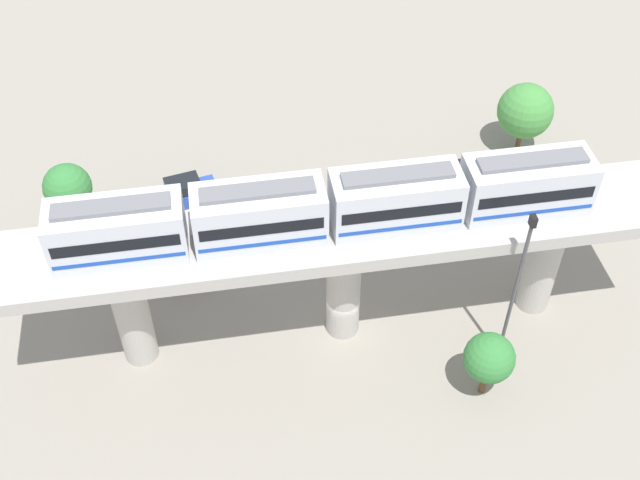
{
  "coord_description": "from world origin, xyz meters",
  "views": [
    {
      "loc": [
        -28.83,
        6.12,
        36.88
      ],
      "look_at": [
        2.5,
        0.92,
        4.95
      ],
      "focal_mm": 44.75,
      "sensor_mm": 36.0,
      "label": 1
    }
  ],
  "objects_px": {
    "parked_car_blue": "(186,192)",
    "tree_far_corner": "(525,111)",
    "parked_car_white": "(471,177)",
    "train": "(328,207)",
    "parked_car_black": "(183,261)",
    "tree_near_viaduct": "(67,187)",
    "signal_post": "(516,285)",
    "tree_mid_lot": "(489,358)"
  },
  "relations": [
    {
      "from": "train",
      "to": "signal_post",
      "type": "height_order",
      "value": "train"
    },
    {
      "from": "parked_car_black",
      "to": "tree_near_viaduct",
      "type": "height_order",
      "value": "tree_near_viaduct"
    },
    {
      "from": "train",
      "to": "tree_far_corner",
      "type": "bearing_deg",
      "value": -49.28
    },
    {
      "from": "parked_car_white",
      "to": "parked_car_blue",
      "type": "relative_size",
      "value": 0.95
    },
    {
      "from": "tree_near_viaduct",
      "to": "tree_far_corner",
      "type": "distance_m",
      "value": 31.64
    },
    {
      "from": "parked_car_blue",
      "to": "signal_post",
      "type": "distance_m",
      "value": 23.92
    },
    {
      "from": "tree_near_viaduct",
      "to": "signal_post",
      "type": "height_order",
      "value": "signal_post"
    },
    {
      "from": "tree_near_viaduct",
      "to": "tree_far_corner",
      "type": "bearing_deg",
      "value": -84.1
    },
    {
      "from": "train",
      "to": "signal_post",
      "type": "distance_m",
      "value": 10.66
    },
    {
      "from": "parked_car_white",
      "to": "signal_post",
      "type": "relative_size",
      "value": 0.39
    },
    {
      "from": "train",
      "to": "parked_car_black",
      "type": "distance_m",
      "value": 13.61
    },
    {
      "from": "parked_car_blue",
      "to": "tree_far_corner",
      "type": "relative_size",
      "value": 0.83
    },
    {
      "from": "parked_car_black",
      "to": "signal_post",
      "type": "distance_m",
      "value": 20.55
    },
    {
      "from": "train",
      "to": "tree_near_viaduct",
      "type": "relative_size",
      "value": 5.38
    },
    {
      "from": "parked_car_black",
      "to": "tree_mid_lot",
      "type": "bearing_deg",
      "value": -123.85
    },
    {
      "from": "parked_car_black",
      "to": "tree_mid_lot",
      "type": "distance_m",
      "value": 19.78
    },
    {
      "from": "parked_car_black",
      "to": "tree_near_viaduct",
      "type": "distance_m",
      "value": 8.77
    },
    {
      "from": "tree_near_viaduct",
      "to": "tree_mid_lot",
      "type": "height_order",
      "value": "tree_near_viaduct"
    },
    {
      "from": "tree_near_viaduct",
      "to": "tree_far_corner",
      "type": "relative_size",
      "value": 0.95
    },
    {
      "from": "parked_car_blue",
      "to": "tree_near_viaduct",
      "type": "xyz_separation_m",
      "value": [
        -1.52,
        7.16,
        2.79
      ]
    },
    {
      "from": "parked_car_black",
      "to": "tree_near_viaduct",
      "type": "xyz_separation_m",
      "value": [
        4.92,
        6.71,
        2.79
      ]
    },
    {
      "from": "parked_car_black",
      "to": "parked_car_white",
      "type": "height_order",
      "value": "same"
    },
    {
      "from": "tree_mid_lot",
      "to": "parked_car_black",
      "type": "bearing_deg",
      "value": 53.01
    },
    {
      "from": "train",
      "to": "parked_car_white",
      "type": "xyz_separation_m",
      "value": [
        11.05,
        -12.08,
        -9.04
      ]
    },
    {
      "from": "tree_mid_lot",
      "to": "tree_far_corner",
      "type": "bearing_deg",
      "value": -24.4
    },
    {
      "from": "tree_near_viaduct",
      "to": "signal_post",
      "type": "bearing_deg",
      "value": -121.07
    },
    {
      "from": "tree_mid_lot",
      "to": "train",
      "type": "bearing_deg",
      "value": 53.73
    },
    {
      "from": "train",
      "to": "parked_car_black",
      "type": "xyz_separation_m",
      "value": [
        6.21,
        8.05,
        -9.04
      ]
    },
    {
      "from": "parked_car_white",
      "to": "tree_near_viaduct",
      "type": "distance_m",
      "value": 26.99
    },
    {
      "from": "train",
      "to": "tree_mid_lot",
      "type": "distance_m",
      "value": 11.68
    },
    {
      "from": "parked_car_white",
      "to": "tree_near_viaduct",
      "type": "height_order",
      "value": "tree_near_viaduct"
    },
    {
      "from": "parked_car_white",
      "to": "tree_mid_lot",
      "type": "xyz_separation_m",
      "value": [
        -16.65,
        4.44,
        2.21
      ]
    },
    {
      "from": "parked_car_blue",
      "to": "tree_near_viaduct",
      "type": "distance_m",
      "value": 7.83
    },
    {
      "from": "train",
      "to": "tree_far_corner",
      "type": "distance_m",
      "value": 22.96
    },
    {
      "from": "parked_car_black",
      "to": "parked_car_white",
      "type": "bearing_deg",
      "value": -73.37
    },
    {
      "from": "parked_car_black",
      "to": "tree_mid_lot",
      "type": "relative_size",
      "value": 0.99
    },
    {
      "from": "parked_car_white",
      "to": "signal_post",
      "type": "xyz_separation_m",
      "value": [
        -14.45,
        2.73,
        5.21
      ]
    },
    {
      "from": "train",
      "to": "parked_car_white",
      "type": "distance_m",
      "value": 18.7
    },
    {
      "from": "parked_car_black",
      "to": "tree_mid_lot",
      "type": "height_order",
      "value": "tree_mid_lot"
    },
    {
      "from": "parked_car_black",
      "to": "signal_post",
      "type": "xyz_separation_m",
      "value": [
        -9.61,
        -17.4,
        5.21
      ]
    },
    {
      "from": "parked_car_black",
      "to": "tree_far_corner",
      "type": "relative_size",
      "value": 0.8
    },
    {
      "from": "parked_car_black",
      "to": "parked_car_blue",
      "type": "relative_size",
      "value": 0.96
    }
  ]
}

